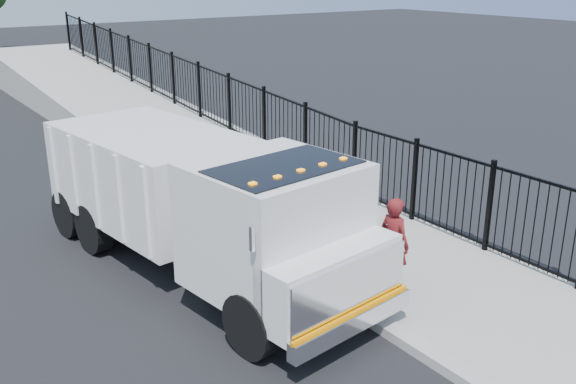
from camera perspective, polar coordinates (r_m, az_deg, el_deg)
ground at (r=11.01m, az=5.20°, el=-10.09°), size 120.00×120.00×0.00m
sidewalk at (r=11.11m, az=19.85°, el=-10.63°), size 3.55×12.00×0.12m
curb at (r=9.76m, az=13.00°, el=-14.20°), size 0.30×12.00×0.16m
ramp at (r=25.32m, az=-14.84°, el=6.36°), size 3.95×24.06×3.19m
iron_fence at (r=22.09m, az=-7.83°, el=7.39°), size 0.10×28.00×1.80m
truck at (r=11.57m, az=-7.59°, el=-0.65°), size 3.41×7.90×2.62m
worker at (r=11.12m, az=9.42°, el=-4.53°), size 0.44×0.63×1.65m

